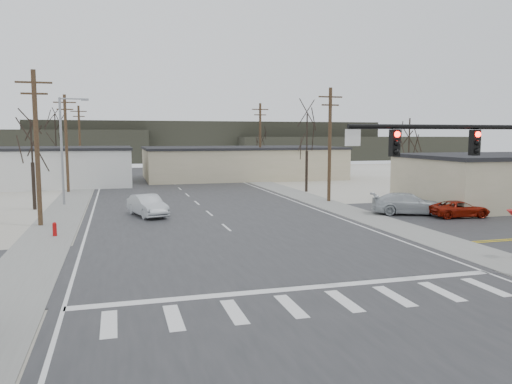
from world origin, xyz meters
TOP-DOWN VIEW (x-y plane):
  - ground at (0.00, 0.00)m, footprint 140.00×140.00m
  - main_road at (0.00, 15.00)m, footprint 18.00×110.00m
  - cross_road at (0.00, 0.00)m, footprint 90.00×10.00m
  - parking_lot at (20.00, 6.00)m, footprint 18.00×20.00m
  - sidewalk_left at (-10.60, 20.00)m, footprint 3.00×90.00m
  - sidewalk_right at (10.60, 20.00)m, footprint 3.00×90.00m
  - traffic_signal_mast at (7.89, -6.20)m, footprint 8.95×0.43m
  - fire_hydrant at (-10.20, 8.00)m, footprint 0.24×0.24m
  - building_left_far at (-16.00, 40.00)m, footprint 22.30×12.30m
  - building_right_far at (10.00, 44.00)m, footprint 26.30×14.30m
  - building_lot at (24.00, 12.00)m, footprint 14.30×10.30m
  - upole_left_b at (-11.50, 12.00)m, footprint 2.20×0.30m
  - upole_left_c at (-11.50, 32.00)m, footprint 2.20×0.30m
  - upole_left_d at (-11.50, 52.00)m, footprint 2.20×0.30m
  - upole_right_a at (11.50, 18.00)m, footprint 2.20×0.30m
  - upole_right_b at (11.50, 40.00)m, footprint 2.20×0.30m
  - streetlight_main at (-10.80, 22.00)m, footprint 2.40×0.25m
  - tree_left_near at (-13.00, 20.00)m, footprint 3.30×3.30m
  - tree_right_mid at (12.50, 26.00)m, footprint 3.74×3.74m
  - tree_left_far at (-14.00, 46.00)m, footprint 3.96×3.96m
  - tree_right_far at (15.00, 52.00)m, footprint 3.52×3.52m
  - tree_lot at (22.00, 22.00)m, footprint 3.52×3.52m
  - hill_center at (15.00, 96.00)m, footprint 80.00×18.00m
  - hill_right at (50.00, 90.00)m, footprint 60.00×18.00m
  - sedan_crossing at (-4.55, 14.00)m, footprint 2.90×4.94m
  - car_far_a at (2.98, 45.28)m, footprint 4.04×6.24m
  - car_far_b at (-7.09, 60.32)m, footprint 3.00×4.43m
  - car_parked_red at (17.00, 7.48)m, footprint 4.38×2.35m
  - car_parked_silver at (14.20, 9.68)m, footprint 5.82×3.85m

SIDE VIEW (x-z plane):
  - ground at x=0.00m, z-range 0.00..0.00m
  - parking_lot at x=20.00m, z-range 0.00..0.03m
  - cross_road at x=0.00m, z-range 0.00..0.04m
  - main_road at x=0.00m, z-range 0.00..0.05m
  - sidewalk_left at x=-10.60m, z-range 0.00..0.06m
  - sidewalk_right at x=10.60m, z-range 0.00..0.06m
  - fire_hydrant at x=-10.20m, z-range 0.02..0.89m
  - car_parked_red at x=17.00m, z-range 0.03..1.20m
  - car_far_b at x=-7.09m, z-range 0.05..1.45m
  - sedan_crossing at x=-4.55m, z-range 0.05..1.59m
  - car_parked_silver at x=14.20m, z-range 0.03..1.60m
  - car_far_a at x=2.98m, z-range 0.05..1.73m
  - building_right_far at x=10.00m, z-range 0.00..4.30m
  - building_lot at x=24.00m, z-range 0.01..4.31m
  - building_left_far at x=-16.00m, z-range 0.01..4.51m
  - hill_right at x=50.00m, z-range 0.00..5.50m
  - hill_center at x=15.00m, z-range 0.00..9.00m
  - traffic_signal_mast at x=7.89m, z-range 1.07..8.27m
  - streetlight_main at x=-10.80m, z-range 0.59..9.59m
  - upole_left_b at x=-11.50m, z-range 0.22..10.22m
  - upole_left_c at x=-11.50m, z-range 0.22..10.22m
  - upole_left_d at x=-11.50m, z-range 0.22..10.22m
  - upole_right_a at x=11.50m, z-range 0.22..10.22m
  - upole_right_b at x=11.50m, z-range 0.22..10.22m
  - tree_left_near at x=-13.00m, z-range 1.55..8.90m
  - tree_right_far at x=15.00m, z-range 1.66..9.50m
  - tree_lot at x=22.00m, z-range 1.66..9.50m
  - tree_right_mid at x=12.50m, z-range 1.77..10.10m
  - tree_left_far at x=-14.00m, z-range 1.87..10.69m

